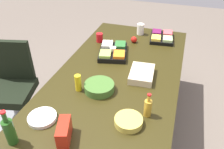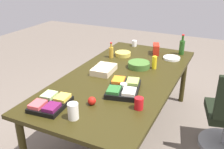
{
  "view_description": "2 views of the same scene",
  "coord_description": "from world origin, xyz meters",
  "px_view_note": "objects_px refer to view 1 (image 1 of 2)",
  "views": [
    {
      "loc": [
        -1.82,
        -0.52,
        2.05
      ],
      "look_at": [
        -0.15,
        0.02,
        0.85
      ],
      "focal_mm": 36.77,
      "sensor_mm": 36.0,
      "label": 1
    },
    {
      "loc": [
        2.48,
        1.07,
        1.97
      ],
      "look_at": [
        0.11,
        -0.08,
        0.82
      ],
      "focal_mm": 41.48,
      "sensor_mm": 36.0,
      "label": 2
    }
  ],
  "objects_px": {
    "office_chair": "(14,94)",
    "salad_bowl": "(99,87)",
    "mustard_bottle": "(78,83)",
    "sheet_cake": "(142,74)",
    "chip_bag_red": "(64,132)",
    "red_solo_cup": "(100,38)",
    "apple_red": "(134,40)",
    "veggie_tray": "(113,51)",
    "paper_plate_stack": "(42,118)",
    "chip_bowl": "(129,121)",
    "wine_bottle": "(10,131)",
    "conference_table": "(118,78)",
    "fruit_platter": "(162,37)",
    "dressing_bottle": "(148,107)",
    "mayo_jar": "(140,29)"
  },
  "relations": [
    {
      "from": "wine_bottle",
      "to": "office_chair",
      "type": "bearing_deg",
      "value": 41.96
    },
    {
      "from": "veggie_tray",
      "to": "chip_bag_red",
      "type": "height_order",
      "value": "chip_bag_red"
    },
    {
      "from": "paper_plate_stack",
      "to": "fruit_platter",
      "type": "xyz_separation_m",
      "value": [
        1.69,
        -0.68,
        0.02
      ]
    },
    {
      "from": "wine_bottle",
      "to": "veggie_tray",
      "type": "bearing_deg",
      "value": -11.36
    },
    {
      "from": "chip_bowl",
      "to": "veggie_tray",
      "type": "bearing_deg",
      "value": 23.91
    },
    {
      "from": "mayo_jar",
      "to": "sheet_cake",
      "type": "xyz_separation_m",
      "value": [
        -0.98,
        -0.22,
        -0.04
      ]
    },
    {
      "from": "chip_bag_red",
      "to": "mustard_bottle",
      "type": "relative_size",
      "value": 1.28
    },
    {
      "from": "conference_table",
      "to": "paper_plate_stack",
      "type": "distance_m",
      "value": 0.87
    },
    {
      "from": "chip_bowl",
      "to": "wine_bottle",
      "type": "distance_m",
      "value": 0.83
    },
    {
      "from": "salad_bowl",
      "to": "wine_bottle",
      "type": "bearing_deg",
      "value": 153.29
    },
    {
      "from": "paper_plate_stack",
      "to": "office_chair",
      "type": "bearing_deg",
      "value": 54.91
    },
    {
      "from": "red_solo_cup",
      "to": "apple_red",
      "type": "height_order",
      "value": "red_solo_cup"
    },
    {
      "from": "sheet_cake",
      "to": "mustard_bottle",
      "type": "relative_size",
      "value": 2.05
    },
    {
      "from": "salad_bowl",
      "to": "wine_bottle",
      "type": "height_order",
      "value": "wine_bottle"
    },
    {
      "from": "red_solo_cup",
      "to": "dressing_bottle",
      "type": "relative_size",
      "value": 0.52
    },
    {
      "from": "dressing_bottle",
      "to": "paper_plate_stack",
      "type": "bearing_deg",
      "value": 111.02
    },
    {
      "from": "red_solo_cup",
      "to": "apple_red",
      "type": "relative_size",
      "value": 1.45
    },
    {
      "from": "conference_table",
      "to": "mayo_jar",
      "type": "relative_size",
      "value": 17.02
    },
    {
      "from": "veggie_tray",
      "to": "chip_bag_red",
      "type": "bearing_deg",
      "value": -177.75
    },
    {
      "from": "fruit_platter",
      "to": "wine_bottle",
      "type": "bearing_deg",
      "value": 158.85
    },
    {
      "from": "conference_table",
      "to": "paper_plate_stack",
      "type": "bearing_deg",
      "value": 154.48
    },
    {
      "from": "red_solo_cup",
      "to": "paper_plate_stack",
      "type": "relative_size",
      "value": 0.5
    },
    {
      "from": "conference_table",
      "to": "chip_bag_red",
      "type": "xyz_separation_m",
      "value": [
        -0.9,
        0.12,
        0.13
      ]
    },
    {
      "from": "office_chair",
      "to": "mustard_bottle",
      "type": "distance_m",
      "value": 1.05
    },
    {
      "from": "apple_red",
      "to": "salad_bowl",
      "type": "bearing_deg",
      "value": 176.06
    },
    {
      "from": "veggie_tray",
      "to": "paper_plate_stack",
      "type": "bearing_deg",
      "value": 169.73
    },
    {
      "from": "paper_plate_stack",
      "to": "dressing_bottle",
      "type": "distance_m",
      "value": 0.81
    },
    {
      "from": "conference_table",
      "to": "office_chair",
      "type": "distance_m",
      "value": 1.25
    },
    {
      "from": "salad_bowl",
      "to": "veggie_tray",
      "type": "height_order",
      "value": "veggie_tray"
    },
    {
      "from": "chip_bowl",
      "to": "paper_plate_stack",
      "type": "bearing_deg",
      "value": 103.72
    },
    {
      "from": "conference_table",
      "to": "wine_bottle",
      "type": "xyz_separation_m",
      "value": [
        -1.03,
        0.45,
        0.17
      ]
    },
    {
      "from": "chip_bag_red",
      "to": "wine_bottle",
      "type": "height_order",
      "value": "wine_bottle"
    },
    {
      "from": "veggie_tray",
      "to": "mustard_bottle",
      "type": "xyz_separation_m",
      "value": [
        -0.72,
        0.09,
        0.04
      ]
    },
    {
      "from": "paper_plate_stack",
      "to": "chip_bag_red",
      "type": "bearing_deg",
      "value": -114.71
    },
    {
      "from": "paper_plate_stack",
      "to": "fruit_platter",
      "type": "bearing_deg",
      "value": -21.87
    },
    {
      "from": "veggie_tray",
      "to": "wine_bottle",
      "type": "xyz_separation_m",
      "value": [
        -1.39,
        0.28,
        0.07
      ]
    },
    {
      "from": "mayo_jar",
      "to": "chip_bowl",
      "type": "relative_size",
      "value": 0.67
    },
    {
      "from": "office_chair",
      "to": "salad_bowl",
      "type": "height_order",
      "value": "office_chair"
    },
    {
      "from": "conference_table",
      "to": "salad_bowl",
      "type": "relative_size",
      "value": 9.0
    },
    {
      "from": "salad_bowl",
      "to": "paper_plate_stack",
      "type": "bearing_deg",
      "value": 148.29
    },
    {
      "from": "red_solo_cup",
      "to": "salad_bowl",
      "type": "bearing_deg",
      "value": -159.71
    },
    {
      "from": "veggie_tray",
      "to": "conference_table",
      "type": "bearing_deg",
      "value": -154.66
    },
    {
      "from": "mayo_jar",
      "to": "dressing_bottle",
      "type": "bearing_deg",
      "value": -165.85
    },
    {
      "from": "apple_red",
      "to": "red_solo_cup",
      "type": "bearing_deg",
      "value": 105.45
    },
    {
      "from": "office_chair",
      "to": "chip_bag_red",
      "type": "xyz_separation_m",
      "value": [
        -0.69,
        -1.07,
        0.47
      ]
    },
    {
      "from": "conference_table",
      "to": "fruit_platter",
      "type": "relative_size",
      "value": 6.25
    },
    {
      "from": "sheet_cake",
      "to": "chip_bag_red",
      "type": "xyz_separation_m",
      "value": [
        -0.91,
        0.35,
        0.04
      ]
    },
    {
      "from": "red_solo_cup",
      "to": "fruit_platter",
      "type": "xyz_separation_m",
      "value": [
        0.3,
        -0.73,
        -0.02
      ]
    },
    {
      "from": "mayo_jar",
      "to": "mustard_bottle",
      "type": "bearing_deg",
      "value": 168.59
    },
    {
      "from": "chip_bag_red",
      "to": "fruit_platter",
      "type": "distance_m",
      "value": 1.86
    }
  ]
}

